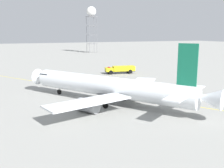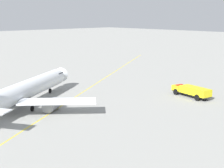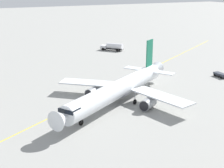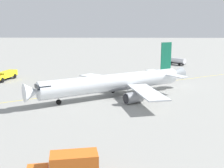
% 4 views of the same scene
% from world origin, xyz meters
% --- Properties ---
extents(ground_plane, '(600.00, 600.00, 0.00)m').
position_xyz_m(ground_plane, '(0.00, 0.00, 0.00)').
color(ground_plane, gray).
extents(airliner_main, '(36.69, 29.35, 11.91)m').
position_xyz_m(airliner_main, '(-5.07, -3.75, 3.11)').
color(airliner_main, silver).
rests_on(airliner_main, ground_plane).
extents(catering_truck_truck, '(7.70, 3.70, 3.10)m').
position_xyz_m(catering_truck_truck, '(-0.44, 32.34, 1.66)').
color(catering_truck_truck, '#232326').
rests_on(catering_truck_truck, ground_plane).
extents(fire_tender_truck, '(4.48, 10.27, 2.50)m').
position_xyz_m(fire_tender_truck, '(28.02, -22.24, 1.53)').
color(fire_tender_truck, '#232326').
rests_on(fire_tender_truck, ground_plane).
extents(fuel_tanker_truck, '(7.55, 8.34, 2.87)m').
position_xyz_m(fuel_tanker_truck, '(-29.51, -56.22, 1.58)').
color(fuel_tanker_truck, '#232326').
rests_on(fuel_tanker_truck, ground_plane).
extents(taxiway_centreline, '(158.92, 97.26, 0.01)m').
position_xyz_m(taxiway_centreline, '(0.63, -8.75, 0.00)').
color(taxiway_centreline, yellow).
rests_on(taxiway_centreline, ground_plane).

